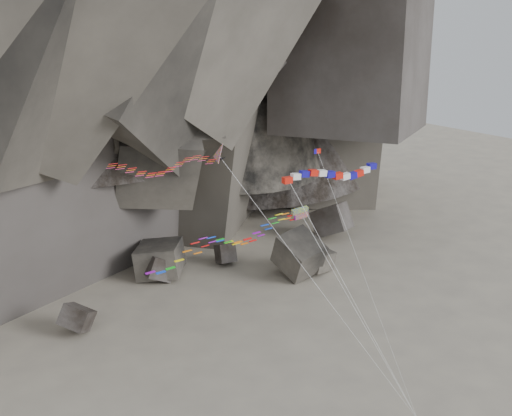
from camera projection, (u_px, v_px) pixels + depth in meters
boulder_field at (84, 291)px, 77.14m from camera, size 80.14×19.71×8.98m
delta_kite at (161, 165)px, 45.72m from camera, size 22.11×10.77×24.00m
banner_kite at (333, 176)px, 45.66m from camera, size 12.18×3.65×22.72m
parafoil_kite at (224, 240)px, 44.02m from camera, size 22.70×5.59×19.28m
pennant_kite at (338, 207)px, 51.32m from camera, size 5.86×7.68×22.84m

